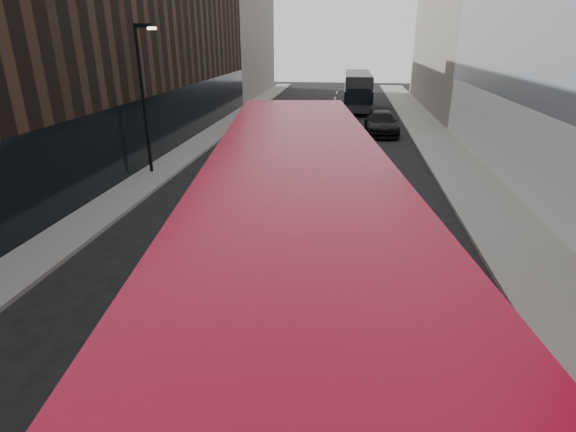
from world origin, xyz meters
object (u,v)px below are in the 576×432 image
at_px(red_bus, 297,269).
at_px(car_a, 362,202).
at_px(street_lamp, 144,90).
at_px(grey_bus, 358,90).
at_px(car_b, 332,150).
at_px(car_c, 381,123).

xyz_separation_m(red_bus, car_a, (1.44, 9.14, -1.95)).
height_order(street_lamp, grey_bus, street_lamp).
bearing_deg(red_bus, street_lamp, 115.03).
distance_m(grey_bus, car_b, 20.71).
height_order(red_bus, car_a, red_bus).
relative_size(red_bus, car_c, 2.29).
height_order(grey_bus, car_a, grey_bus).
relative_size(street_lamp, car_b, 1.62).
height_order(street_lamp, car_a, street_lamp).
height_order(car_b, car_c, car_c).
bearing_deg(car_c, grey_bus, 95.67).
xyz_separation_m(street_lamp, grey_bus, (10.59, 24.03, -2.35)).
bearing_deg(grey_bus, car_b, -94.83).
bearing_deg(street_lamp, car_c, 44.71).
height_order(grey_bus, car_b, grey_bus).
bearing_deg(red_bus, car_b, 82.58).
relative_size(street_lamp, red_bus, 0.56).
bearing_deg(car_b, car_c, 69.46).
xyz_separation_m(street_lamp, car_a, (10.46, -5.02, -3.40)).
bearing_deg(car_c, street_lamp, -137.34).
bearing_deg(street_lamp, car_a, -25.65).
distance_m(grey_bus, car_a, 29.07).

